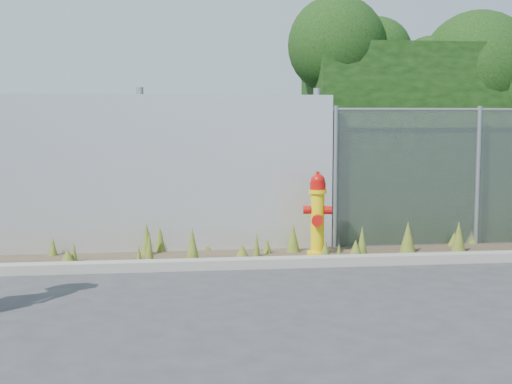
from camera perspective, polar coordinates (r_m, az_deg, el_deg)
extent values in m
plane|color=#363639|center=(7.32, 3.78, -8.91)|extent=(80.00, 80.00, 0.00)
cube|color=gray|center=(9.03, 1.57, -5.65)|extent=(16.00, 0.22, 0.12)
cube|color=#423425|center=(9.63, 1.01, -5.27)|extent=(16.00, 1.20, 0.01)
cone|color=#4A5D1C|center=(9.56, -14.35, -4.73)|extent=(0.09, 0.09, 0.27)
cone|color=#4A5D1C|center=(10.06, -7.70, -3.63)|extent=(0.16, 0.16, 0.43)
cone|color=#4A5D1C|center=(9.13, -5.11, -4.40)|extent=(0.20, 0.20, 0.48)
cone|color=#4A5D1C|center=(10.06, -15.93, -4.29)|extent=(0.13, 0.13, 0.26)
cone|color=#4A5D1C|center=(9.39, 6.65, -4.89)|extent=(0.10, 0.10, 0.23)
cone|color=#4A5D1C|center=(9.27, -8.52, -4.43)|extent=(0.12, 0.12, 0.43)
cone|color=#4A5D1C|center=(9.49, 7.97, -4.68)|extent=(0.22, 0.22, 0.27)
cone|color=#4A5D1C|center=(9.82, -8.73, -3.78)|extent=(0.17, 0.17, 0.46)
cone|color=#4A5D1C|center=(11.11, 16.86, -3.54)|extent=(0.19, 0.19, 0.19)
cone|color=#4A5D1C|center=(10.81, 15.58, -3.71)|extent=(0.20, 0.20, 0.21)
cone|color=#4A5D1C|center=(9.51, -1.12, -4.84)|extent=(0.20, 0.20, 0.19)
cone|color=#4A5D1C|center=(10.28, 15.90, -3.53)|extent=(0.21, 0.21, 0.45)
cone|color=#4A5D1C|center=(9.94, 3.00, -3.77)|extent=(0.19, 0.19, 0.40)
cone|color=#4A5D1C|center=(9.84, 0.91, -4.41)|extent=(0.13, 0.13, 0.22)
cone|color=#4A5D1C|center=(9.60, 0.06, -4.29)|extent=(0.09, 0.09, 0.34)
cone|color=#4A5D1C|center=(9.51, -14.82, -5.04)|extent=(0.20, 0.20, 0.19)
cone|color=#4A5D1C|center=(10.11, 12.05, -3.61)|extent=(0.23, 0.23, 0.44)
cone|color=#4A5D1C|center=(10.13, -3.90, -3.89)|extent=(0.17, 0.17, 0.30)
cone|color=#4A5D1C|center=(9.54, 8.48, -4.08)|extent=(0.17, 0.17, 0.45)
cone|color=#4A5D1C|center=(9.38, -9.35, -4.96)|extent=(0.08, 0.08, 0.23)
cone|color=#4A5D1C|center=(9.62, 5.57, -4.59)|extent=(0.14, 0.14, 0.24)
cube|color=silver|center=(10.15, -17.97, 1.27)|extent=(8.50, 0.08, 2.20)
cylinder|color=gray|center=(10.09, -9.17, 1.74)|extent=(0.10, 0.10, 2.30)
cylinder|color=gray|center=(10.32, 4.84, 1.89)|extent=(0.10, 0.10, 2.30)
cylinder|color=gray|center=(10.27, 6.34, 1.15)|extent=(0.07, 0.07, 2.05)
cylinder|color=gray|center=(10.98, 17.31, 1.23)|extent=(0.07, 0.07, 2.05)
sphere|color=black|center=(11.18, 6.47, 11.61)|extent=(1.50, 1.50, 1.50)
sphere|color=black|center=(11.56, 9.64, 10.96)|extent=(1.11, 1.11, 1.11)
sphere|color=black|center=(11.94, 13.85, 9.14)|extent=(1.22, 1.22, 1.22)
sphere|color=black|center=(12.07, 17.34, 9.42)|extent=(1.83, 1.83, 1.83)
cylinder|color=yellow|center=(9.80, 4.92, -4.93)|extent=(0.29, 0.29, 0.06)
cylinder|color=yellow|center=(9.73, 4.94, -2.60)|extent=(0.18, 0.18, 0.87)
cylinder|color=yellow|center=(9.68, 4.96, 0.05)|extent=(0.24, 0.24, 0.05)
cylinder|color=#B20F0A|center=(9.67, 4.96, 0.47)|extent=(0.21, 0.21, 0.10)
sphere|color=#B20F0A|center=(9.66, 4.97, 0.89)|extent=(0.19, 0.19, 0.19)
cylinder|color=#B20F0A|center=(9.66, 4.97, 1.50)|extent=(0.05, 0.05, 0.05)
cylinder|color=#B20F0A|center=(9.68, 4.12, -1.46)|extent=(0.10, 0.11, 0.11)
cylinder|color=#B20F0A|center=(9.74, 5.77, -1.43)|extent=(0.10, 0.11, 0.11)
cylinder|color=#B20F0A|center=(9.58, 5.12, -2.28)|extent=(0.15, 0.12, 0.15)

